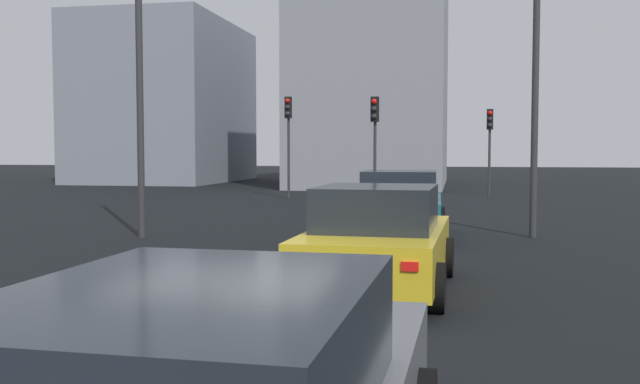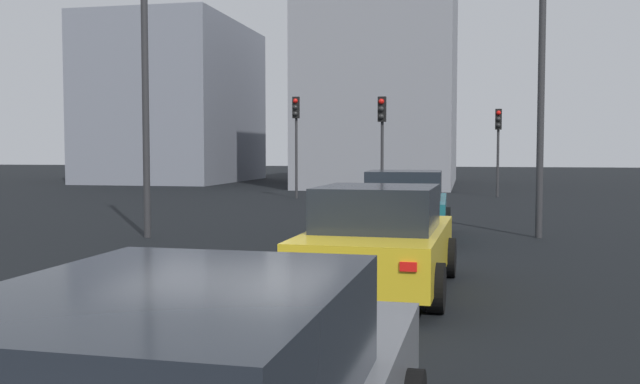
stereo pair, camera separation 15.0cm
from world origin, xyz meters
name	(u,v)px [view 1 (the left image)]	position (x,y,z in m)	size (l,w,h in m)	color
ground_plane	(229,327)	(0.00, 0.00, -0.10)	(160.00, 160.00, 0.20)	black
car_teal_left_lead	(400,206)	(8.37, -1.42, 0.76)	(4.08, 2.19, 1.58)	#19606B
car_yellow_left_second	(378,240)	(2.09, -1.60, 0.74)	(4.27, 2.17, 1.54)	gold
traffic_light_near_left	(288,126)	(20.91, 4.26, 3.08)	(0.32, 0.28, 4.29)	#2D2D30
traffic_light_near_right	(490,134)	(23.73, -4.14, 2.77)	(0.32, 0.29, 3.85)	#2D2D30
traffic_light_far_left	(375,128)	(17.32, 0.19, 2.86)	(0.32, 0.30, 3.98)	#2D2D30
street_lamp_kerbside	(139,14)	(7.22, 4.52, 5.18)	(0.56, 0.36, 9.00)	#2D2D30
street_lamp_far	(537,14)	(9.04, -4.50, 5.21)	(0.56, 0.36, 9.06)	#2D2D30
building_facade_left	(377,81)	(34.12, 2.00, 6.19)	(15.20, 8.14, 12.37)	gray
building_facade_center	(166,103)	(35.59, 16.00, 5.13)	(12.40, 8.66, 10.27)	gray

